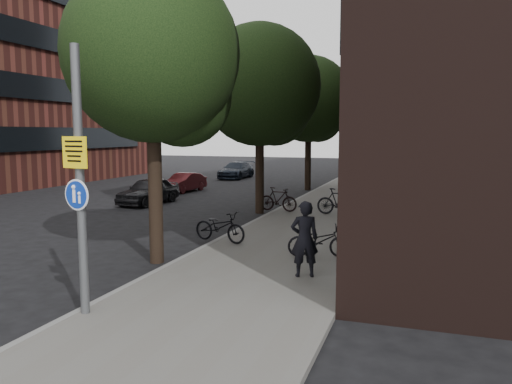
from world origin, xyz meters
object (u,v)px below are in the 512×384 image
at_px(signpost, 80,181).
at_px(parked_bike_facade_near, 319,241).
at_px(parked_car_near, 149,191).
at_px(pedestrian, 304,239).

xyz_separation_m(signpost, parked_bike_facade_near, (3.18, 5.40, -1.97)).
xyz_separation_m(signpost, parked_car_near, (-6.64, 13.31, -1.89)).
bearing_deg(parked_bike_facade_near, signpost, 133.75).
xyz_separation_m(signpost, pedestrian, (3.22, 3.53, -1.54)).
distance_m(signpost, parked_bike_facade_near, 6.57).
relative_size(parked_bike_facade_near, parked_car_near, 0.45).
relative_size(signpost, parked_bike_facade_near, 2.89).
bearing_deg(signpost, pedestrian, 55.67).
xyz_separation_m(pedestrian, parked_bike_facade_near, (-0.04, 1.87, -0.43)).
bearing_deg(parked_car_near, pedestrian, -40.59).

